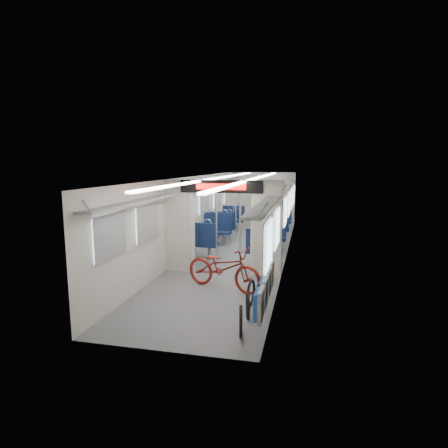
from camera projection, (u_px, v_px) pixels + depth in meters
name	position (u px, v px, depth m)	size (l,w,h in m)	color
carriage	(236.00, 205.00, 10.71)	(12.00, 12.02, 2.31)	#515456
bicycle	(223.00, 268.00, 8.03)	(0.64, 1.83, 0.96)	maroon
flip_bench	(265.00, 287.00, 6.46)	(0.12, 2.09, 0.50)	gray
bike_hoop_a	(241.00, 323.00, 5.84)	(0.51, 0.51, 0.05)	black
bike_hoop_b	(248.00, 307.00, 6.52)	(0.48, 0.48, 0.05)	black
bike_hoop_c	(251.00, 294.00, 7.18)	(0.50, 0.50, 0.05)	black
seat_bay_near_left	(210.00, 232.00, 11.62)	(0.95, 2.28, 1.16)	#0E1A3D
seat_bay_near_right	(268.00, 239.00, 10.71)	(0.93, 2.17, 1.13)	#0E1A3D
seat_bay_far_left	(229.00, 220.00, 14.35)	(0.91, 2.05, 1.09)	#0E1A3D
seat_bay_far_right	(278.00, 221.00, 13.99)	(0.93, 2.18, 1.13)	#0E1A3D
stanchion_near_left	(217.00, 222.00, 9.94)	(0.04, 0.04, 2.30)	silver
stanchion_near_right	(240.00, 226.00, 9.32)	(0.04, 0.04, 2.30)	silver
stanchion_far_left	(236.00, 209.00, 12.90)	(0.04, 0.04, 2.30)	silver
stanchion_far_right	(258.00, 209.00, 12.77)	(0.05, 0.05, 2.30)	silver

